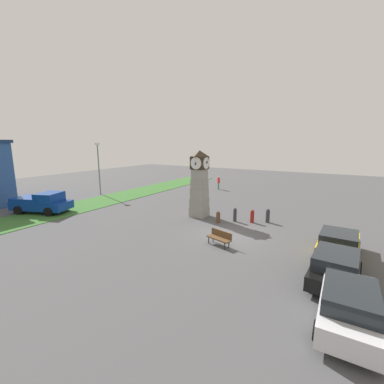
{
  "coord_description": "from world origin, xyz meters",
  "views": [
    {
      "loc": [
        -15.47,
        -6.36,
        6.19
      ],
      "look_at": [
        1.2,
        3.56,
        2.44
      ],
      "focal_mm": 24.0,
      "sensor_mm": 36.0,
      "label": 1
    }
  ],
  "objects": [
    {
      "name": "bollard_near_tower",
      "position": [
        4.24,
        -1.55,
        0.55
      ],
      "size": [
        0.31,
        0.31,
        1.1
      ],
      "color": "#333338",
      "rests_on": "ground_plane"
    },
    {
      "name": "bollard_mid_row",
      "position": [
        3.58,
        -0.51,
        0.52
      ],
      "size": [
        0.3,
        0.3,
        1.04
      ],
      "color": "maroon",
      "rests_on": "ground_plane"
    },
    {
      "name": "car_navy_sedan",
      "position": [
        -6.08,
        -6.94,
        0.79
      ],
      "size": [
        4.18,
        1.88,
        1.55
      ],
      "color": "silver",
      "rests_on": "ground_plane"
    },
    {
      "name": "bollard_end_row",
      "position": [
        2.21,
        1.77,
        0.45
      ],
      "size": [
        0.31,
        0.31,
        0.9
      ],
      "color": "brown",
      "rests_on": "ground_plane"
    },
    {
      "name": "grass_verge_far",
      "position": [
        -1.07,
        15.65,
        0.02
      ],
      "size": [
        51.21,
        4.63,
        0.04
      ],
      "primitive_type": "cube",
      "color": "#386B2D",
      "rests_on": "ground_plane"
    },
    {
      "name": "clock_tower",
      "position": [
        2.99,
        3.9,
        2.71
      ],
      "size": [
        1.55,
        1.56,
        5.56
      ],
      "color": "gray",
      "rests_on": "ground_plane"
    },
    {
      "name": "car_by_building",
      "position": [
        0.1,
        -6.48,
        0.74
      ],
      "size": [
        3.91,
        2.18,
        1.43
      ],
      "color": "gold",
      "rests_on": "ground_plane"
    },
    {
      "name": "ground_plane",
      "position": [
        0.0,
        0.0,
        0.0
      ],
      "size": [
        85.35,
        85.35,
        0.0
      ],
      "primitive_type": "plane",
      "color": "#4C4C4F"
    },
    {
      "name": "pedestrian_near_bench",
      "position": [
        15.44,
        7.91,
        1.03
      ],
      "size": [
        0.46,
        0.45,
        1.78
      ],
      "color": "#338C4C",
      "rests_on": "ground_plane"
    },
    {
      "name": "street_lamp_near_road",
      "position": [
        5.05,
        18.76,
        3.57
      ],
      "size": [
        0.5,
        0.24,
        6.15
      ],
      "color": "slate",
      "rests_on": "ground_plane"
    },
    {
      "name": "bollard_far_row",
      "position": [
        3.17,
        0.76,
        0.56
      ],
      "size": [
        0.27,
        0.27,
        1.11
      ],
      "color": "#333338",
      "rests_on": "ground_plane"
    },
    {
      "name": "bench",
      "position": [
        -1.86,
        -0.23,
        0.52
      ],
      "size": [
        0.97,
        1.68,
        0.9
      ],
      "color": "brown",
      "rests_on": "ground_plane"
    },
    {
      "name": "pickup_truck",
      "position": [
        -3.19,
        16.56,
        0.93
      ],
      "size": [
        3.76,
        5.34,
        1.85
      ],
      "color": "navy",
      "rests_on": "ground_plane"
    },
    {
      "name": "car_near_tower",
      "position": [
        -3.1,
        -6.45,
        0.76
      ],
      "size": [
        4.31,
        2.17,
        1.49
      ],
      "color": "black",
      "rests_on": "ground_plane"
    }
  ]
}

